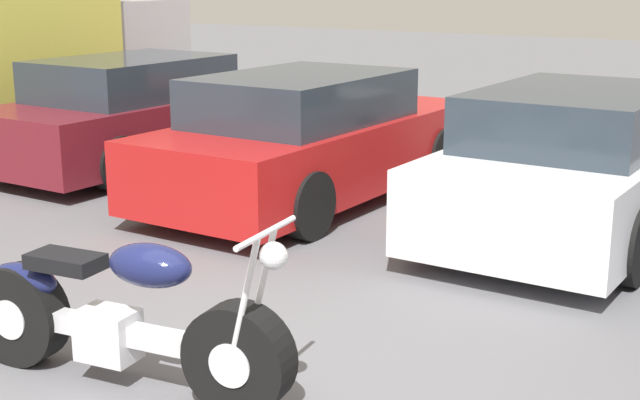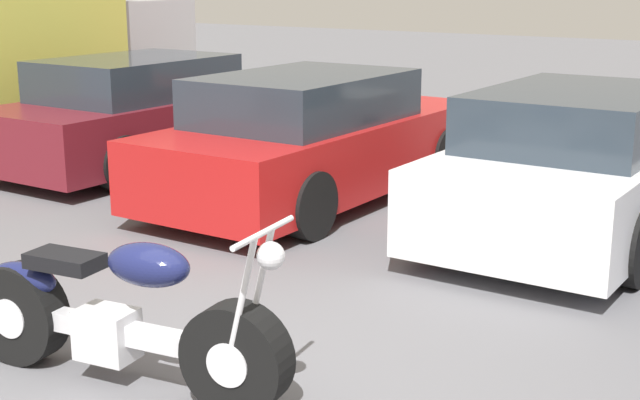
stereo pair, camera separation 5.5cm
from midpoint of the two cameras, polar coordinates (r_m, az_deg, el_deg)
The scene contains 4 objects.
motorcycle at distance 5.30m, azimuth -12.57°, elevation -7.43°, with size 2.17×0.69×1.06m.
parked_car_maroon at distance 11.37m, azimuth -10.77°, elevation 5.48°, with size 1.81×4.32×1.35m.
parked_car_red at distance 9.38m, azimuth -0.17°, elevation 3.89°, with size 1.81×4.32×1.35m.
parked_car_white at distance 8.52m, azimuth 16.64°, elevation 2.22°, with size 1.81×4.32×1.35m.
Camera 2 is at (3.05, -3.23, 2.33)m, focal length 50.00 mm.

